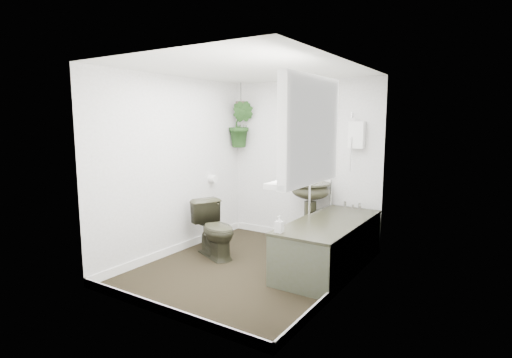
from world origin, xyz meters
The scene contains 22 objects.
floor centered at (0.00, 0.00, -0.01)m, with size 2.30×2.80×0.02m, color black.
ceiling centered at (0.00, 0.00, 2.31)m, with size 2.30×2.80×0.02m, color white.
wall_back centered at (0.00, 1.41, 1.15)m, with size 2.30×0.02×2.30m, color white.
wall_front centered at (0.00, -1.41, 1.15)m, with size 2.30×0.02×2.30m, color white.
wall_left centered at (-1.16, 0.00, 1.15)m, with size 0.02×2.80×2.30m, color white.
wall_right centered at (1.16, 0.00, 1.15)m, with size 0.02×2.80×2.30m, color white.
skirting centered at (0.00, 0.00, 0.05)m, with size 2.30×2.80×0.10m, color white.
bathtub centered at (0.80, 0.50, 0.29)m, with size 0.72×1.72×0.58m, color #2C2C1E, non-canonical shape.
bath_screen centered at (0.47, 0.99, 1.28)m, with size 0.04×0.72×1.40m, color silver, non-canonical shape.
shower_box centered at (0.80, 1.34, 1.55)m, with size 0.20×0.10×0.35m, color white.
oval_mirror centered at (0.25, 1.37, 1.50)m, with size 0.46×0.03×0.62m, color beige.
wall_sconce centered at (-0.15, 1.36, 1.40)m, with size 0.04×0.04×0.22m, color black.
toilet_roll_holder centered at (-1.10, 0.70, 0.90)m, with size 0.11×0.11×0.11m, color white.
window_recess centered at (1.09, -0.70, 1.65)m, with size 0.08×1.00×0.90m, color white.
window_sill centered at (1.02, -0.70, 1.23)m, with size 0.18×1.00×0.04m, color white.
window_blinds centered at (1.04, -0.70, 1.65)m, with size 0.01×0.86×0.76m, color white.
toilet centered at (-0.60, 0.12, 0.36)m, with size 0.40×0.70×0.71m, color #2C2C1E.
pedestal_sink centered at (0.25, 1.14, 0.45)m, with size 0.53×0.45×0.90m, color #2C2C1E, non-canonical shape.
sill_plant centered at (1.03, -0.40, 1.37)m, with size 0.22×0.19×0.24m, color black.
hanging_plant centered at (-0.97, 1.24, 1.68)m, with size 0.38×0.31×0.69m, color black.
soap_bottle centered at (0.55, -0.25, 0.67)m, with size 0.08×0.08×0.18m, color black.
hanging_pot centered at (-0.97, 1.24, 1.96)m, with size 0.16×0.16×0.12m, color #463D2E.
Camera 1 is at (2.52, -3.78, 1.73)m, focal length 28.00 mm.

